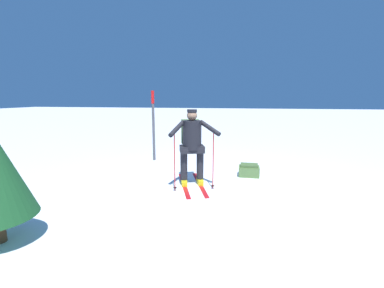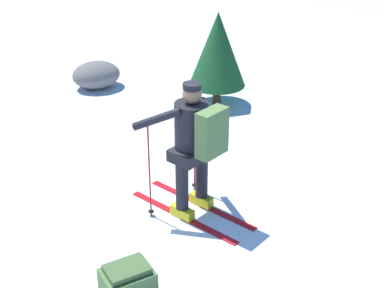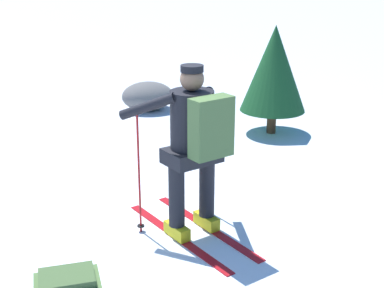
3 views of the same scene
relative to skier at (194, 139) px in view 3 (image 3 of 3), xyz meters
name	(u,v)px [view 3 (image 3 of 3)]	position (x,y,z in m)	size (l,w,h in m)	color
ground_plane	(118,231)	(0.70, -0.26, -0.96)	(80.00, 80.00, 0.00)	white
skier	(194,139)	(0.00, 0.00, 0.00)	(1.11, 1.67, 1.63)	red
rock_boulder	(148,96)	(-0.53, -4.54, -0.71)	(0.90, 0.77, 0.50)	slate
pine_tree	(274,69)	(-2.05, -2.71, 0.03)	(0.98, 0.98, 1.63)	#4C331E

